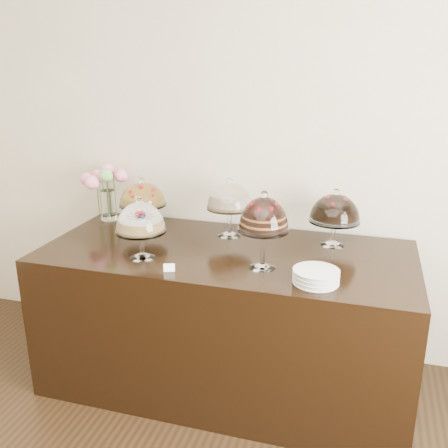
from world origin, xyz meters
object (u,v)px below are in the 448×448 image
(display_counter, at_px, (226,317))
(cake_stand_choco_layer, at_px, (264,217))
(cake_stand_dark_choco, at_px, (335,210))
(cake_stand_sugar_sponge, at_px, (140,220))
(cake_stand_fruit_tart, at_px, (142,196))
(plate_stack, at_px, (316,277))
(flower_vase, at_px, (105,186))
(cake_stand_cheesecake, at_px, (230,198))

(display_counter, distance_m, cake_stand_choco_layer, 0.81)
(display_counter, relative_size, cake_stand_dark_choco, 6.19)
(cake_stand_sugar_sponge, height_order, cake_stand_fruit_tart, cake_stand_sugar_sponge)
(cake_stand_sugar_sponge, xyz_separation_m, plate_stack, (1.00, -0.07, -0.19))
(display_counter, bearing_deg, cake_stand_choco_layer, -36.89)
(cake_stand_fruit_tart, relative_size, plate_stack, 1.54)
(cake_stand_choco_layer, bearing_deg, cake_stand_dark_choco, 54.16)
(cake_stand_choco_layer, distance_m, cake_stand_dark_choco, 0.58)
(cake_stand_dark_choco, distance_m, flower_vase, 1.59)
(cake_stand_sugar_sponge, xyz_separation_m, cake_stand_cheesecake, (0.38, 0.51, 0.02))
(cake_stand_sugar_sponge, relative_size, cake_stand_cheesecake, 0.95)
(cake_stand_choco_layer, bearing_deg, cake_stand_cheesecake, 124.94)
(cake_stand_choco_layer, relative_size, flower_vase, 1.12)
(cake_stand_dark_choco, distance_m, cake_stand_fruit_tart, 1.24)
(cake_stand_cheesecake, bearing_deg, cake_stand_choco_layer, -55.06)
(cake_stand_sugar_sponge, bearing_deg, plate_stack, -4.01)
(plate_stack, bearing_deg, cake_stand_dark_choco, 86.58)
(display_counter, height_order, cake_stand_dark_choco, cake_stand_dark_choco)
(cake_stand_cheesecake, distance_m, plate_stack, 0.87)
(flower_vase, bearing_deg, cake_stand_cheesecake, -5.55)
(cake_stand_cheesecake, relative_size, plate_stack, 1.68)
(cake_stand_sugar_sponge, distance_m, flower_vase, 0.81)
(cake_stand_fruit_tart, xyz_separation_m, flower_vase, (-0.34, 0.12, 0.02))
(cake_stand_dark_choco, relative_size, flower_vase, 0.92)
(cake_stand_sugar_sponge, distance_m, plate_stack, 1.02)
(plate_stack, bearing_deg, cake_stand_choco_layer, 157.94)
(display_counter, bearing_deg, cake_stand_dark_choco, 24.23)
(cake_stand_sugar_sponge, xyz_separation_m, cake_stand_fruit_tart, (-0.21, 0.47, 0.00))
(cake_stand_choco_layer, xyz_separation_m, cake_stand_fruit_tart, (-0.90, 0.42, -0.06))
(flower_vase, relative_size, plate_stack, 1.69)
(cake_stand_cheesecake, relative_size, flower_vase, 0.99)
(cake_stand_sugar_sponge, bearing_deg, cake_stand_dark_choco, 26.79)
(cake_stand_dark_choco, relative_size, cake_stand_fruit_tart, 1.01)
(cake_stand_sugar_sponge, xyz_separation_m, cake_stand_choco_layer, (0.69, 0.05, 0.06))
(cake_stand_cheesecake, bearing_deg, cake_stand_sugar_sponge, -126.64)
(cake_stand_choco_layer, distance_m, plate_stack, 0.41)
(display_counter, xyz_separation_m, plate_stack, (0.57, -0.32, 0.49))
(display_counter, relative_size, cake_stand_fruit_tart, 6.24)
(cake_stand_dark_choco, bearing_deg, cake_stand_sugar_sponge, -153.21)
(cake_stand_sugar_sponge, distance_m, cake_stand_choco_layer, 0.70)
(cake_stand_choco_layer, height_order, cake_stand_dark_choco, cake_stand_choco_layer)
(flower_vase, height_order, plate_stack, flower_vase)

